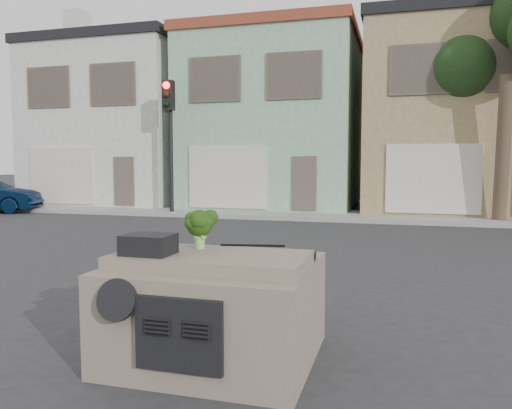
% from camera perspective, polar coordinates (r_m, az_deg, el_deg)
% --- Properties ---
extents(ground_plane, '(120.00, 120.00, 0.00)m').
position_cam_1_polar(ground_plane, '(8.21, 2.90, -9.46)').
color(ground_plane, '#303033').
rests_on(ground_plane, ground).
extents(sidewalk, '(40.00, 3.00, 0.15)m').
position_cam_1_polar(sidewalk, '(18.44, 10.25, -1.29)').
color(sidewalk, gray).
rests_on(sidewalk, ground).
extents(townhouse_white, '(7.20, 8.20, 7.55)m').
position_cam_1_polar(townhouse_white, '(25.72, -14.13, 8.62)').
color(townhouse_white, silver).
rests_on(townhouse_white, ground).
extents(townhouse_mint, '(7.20, 8.20, 7.55)m').
position_cam_1_polar(townhouse_mint, '(22.94, 2.55, 9.23)').
color(townhouse_mint, '#89B995').
rests_on(townhouse_mint, ground).
extents(townhouse_tan, '(7.20, 8.20, 7.55)m').
position_cam_1_polar(townhouse_tan, '(22.43, 21.78, 8.99)').
color(townhouse_tan, '#9A8358').
rests_on(townhouse_tan, ground).
extents(traffic_signal, '(0.40, 0.40, 5.10)m').
position_cam_1_polar(traffic_signal, '(19.14, -9.82, 6.36)').
color(traffic_signal, black).
rests_on(traffic_signal, ground).
extents(tree_near, '(4.40, 4.00, 8.50)m').
position_cam_1_polar(tree_near, '(17.98, 26.62, 11.45)').
color(tree_near, '#1E3817').
rests_on(tree_near, ground).
extents(car_dashboard, '(2.00, 1.80, 1.12)m').
position_cam_1_polar(car_dashboard, '(5.28, -4.54, -11.32)').
color(car_dashboard, '#7D6E5E').
rests_on(car_dashboard, ground).
extents(instrument_hump, '(0.48, 0.38, 0.20)m').
position_cam_1_polar(instrument_hump, '(5.06, -12.18, -4.47)').
color(instrument_hump, black).
rests_on(instrument_hump, car_dashboard).
extents(wiper_arm, '(0.69, 0.15, 0.02)m').
position_cam_1_polar(wiper_arm, '(5.42, -0.39, -4.69)').
color(wiper_arm, black).
rests_on(wiper_arm, car_dashboard).
extents(broccoli, '(0.44, 0.44, 0.42)m').
position_cam_1_polar(broccoli, '(5.28, -6.47, -2.78)').
color(broccoli, '#1A330C').
rests_on(broccoli, car_dashboard).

